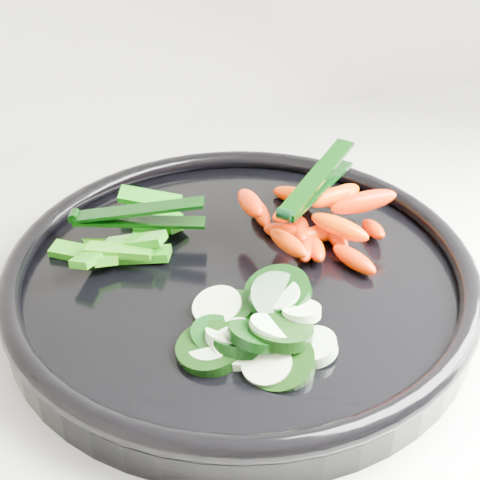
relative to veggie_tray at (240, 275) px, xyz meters
name	(u,v)px	position (x,y,z in m)	size (l,w,h in m)	color
veggie_tray	(240,275)	(0.00, 0.00, 0.00)	(0.47, 0.47, 0.04)	black
cucumber_pile	(259,327)	(-0.01, -0.08, 0.01)	(0.12, 0.13, 0.04)	black
carrot_pile	(316,219)	(0.08, 0.02, 0.02)	(0.13, 0.16, 0.05)	#E83600
pepper_pile	(133,238)	(-0.07, 0.06, 0.01)	(0.12, 0.11, 0.04)	#116A0A
tong_carrot	(315,184)	(0.08, 0.03, 0.05)	(0.10, 0.08, 0.02)	black
tong_pepper	(135,216)	(-0.07, 0.07, 0.03)	(0.11, 0.05, 0.02)	black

